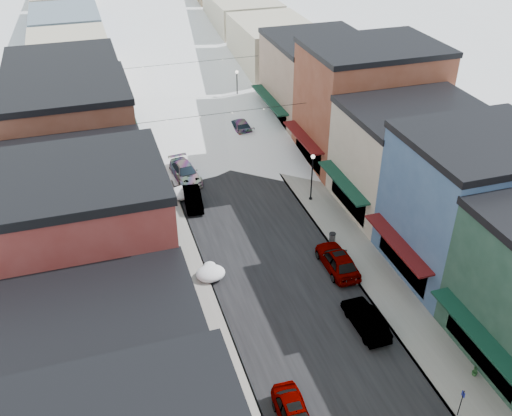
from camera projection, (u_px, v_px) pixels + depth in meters
road at (183, 99)px, 70.81m from camera, size 10.00×160.00×0.01m
sidewalk_left at (129, 105)px, 69.10m from camera, size 3.20×160.00×0.15m
sidewalk_right at (234, 93)px, 72.45m from camera, size 3.20×160.00×0.15m
curb_left at (142, 103)px, 69.49m from camera, size 0.10×160.00×0.15m
curb_right at (222, 94)px, 72.05m from camera, size 0.10×160.00×0.15m
bldg_l_cream at (97, 396)px, 26.66m from camera, size 11.30×8.20×9.50m
bldg_l_brick_near at (74, 271)px, 32.17m from camera, size 12.30×8.20×12.50m
bldg_l_grayblue at (80, 217)px, 40.08m from camera, size 11.30×9.20×9.00m
bldg_l_brick_far at (60, 151)px, 46.54m from camera, size 13.30×9.20×11.00m
bldg_l_tan at (69, 110)px, 55.12m from camera, size 11.30×11.20×10.00m
bldg_r_blue at (472, 205)px, 39.92m from camera, size 11.30×9.20×10.50m
bldg_r_cream at (411, 158)px, 47.70m from camera, size 12.30×9.20×9.00m
bldg_r_brick_far at (368, 104)px, 54.41m from camera, size 13.30×9.20×11.50m
bldg_r_tan at (317, 81)px, 62.75m from camera, size 11.30×11.20×9.50m
distant_blocks at (152, 21)px, 87.20m from camera, size 34.00×55.00×8.00m
overhead_cables at (203, 85)px, 57.42m from camera, size 16.40×15.04×0.04m
car_silver_sedan at (295, 415)px, 30.55m from camera, size 1.84×4.30×1.45m
car_dark_hatch at (193, 199)px, 49.49m from camera, size 1.79×4.23×1.36m
car_silver_wagon at (185, 172)px, 53.37m from camera, size 2.66×5.33×1.49m
car_green_sedan at (366, 319)px, 36.78m from camera, size 1.59×4.39×1.44m
car_gray_suv at (338, 260)px, 41.88m from camera, size 2.00×4.89×1.66m
car_black_sedan at (239, 126)px, 62.25m from camera, size 2.21×5.22×1.50m
car_lane_silver at (187, 119)px, 63.70m from camera, size 2.05×4.71×1.58m
car_lane_white at (181, 64)px, 79.89m from camera, size 2.87×6.06×1.67m
parking_sign at (461, 401)px, 30.64m from camera, size 0.05×0.27×1.96m
trash_can at (332, 238)px, 44.62m from camera, size 0.53×0.53×0.89m
streetlamp_near at (312, 172)px, 48.99m from camera, size 0.36×0.36×4.36m
streetlamp_far at (237, 85)px, 66.44m from camera, size 0.38×0.38×4.63m
planter_far at (475, 371)px, 33.46m from camera, size 0.48×0.48×0.61m
snow_pile_mid at (211, 273)px, 41.26m from camera, size 2.14×2.52×0.90m
snow_pile_far at (183, 192)px, 50.76m from camera, size 2.38×2.66×1.01m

